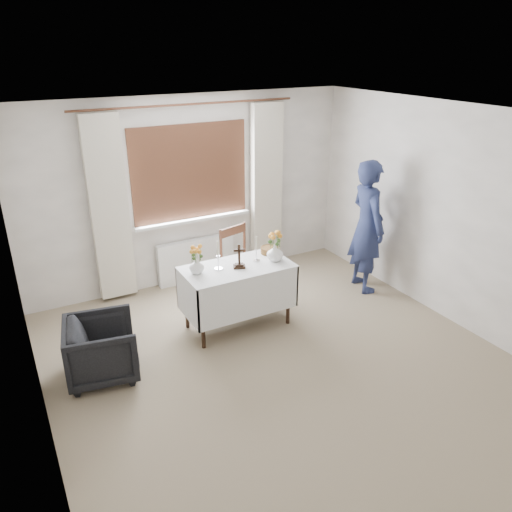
{
  "coord_description": "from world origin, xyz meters",
  "views": [
    {
      "loc": [
        -2.3,
        -3.53,
        3.09
      ],
      "look_at": [
        0.08,
        0.84,
        0.94
      ],
      "focal_mm": 35.0,
      "sensor_mm": 36.0,
      "label": 1
    }
  ],
  "objects_px": {
    "wooden_chair": "(244,267)",
    "flower_vase_left": "(197,266)",
    "altar_table": "(238,297)",
    "flower_vase_right": "(275,253)",
    "armchair": "(102,349)",
    "wooden_cross": "(239,256)",
    "person": "(367,227)"
  },
  "relations": [
    {
      "from": "wooden_chair",
      "to": "flower_vase_left",
      "type": "xyz_separation_m",
      "value": [
        -0.79,
        -0.42,
        0.35
      ]
    },
    {
      "from": "armchair",
      "to": "wooden_cross",
      "type": "height_order",
      "value": "wooden_cross"
    },
    {
      "from": "flower_vase_left",
      "to": "person",
      "type": "bearing_deg",
      "value": 0.61
    },
    {
      "from": "altar_table",
      "to": "flower_vase_right",
      "type": "xyz_separation_m",
      "value": [
        0.46,
        -0.06,
        0.48
      ]
    },
    {
      "from": "wooden_chair",
      "to": "armchair",
      "type": "distance_m",
      "value": 2.06
    },
    {
      "from": "armchair",
      "to": "person",
      "type": "distance_m",
      "value": 3.59
    },
    {
      "from": "altar_table",
      "to": "person",
      "type": "xyz_separation_m",
      "value": [
        1.93,
        0.08,
        0.5
      ]
    },
    {
      "from": "wooden_cross",
      "to": "armchair",
      "type": "bearing_deg",
      "value": -151.35
    },
    {
      "from": "armchair",
      "to": "flower_vase_left",
      "type": "height_order",
      "value": "flower_vase_left"
    },
    {
      "from": "person",
      "to": "flower_vase_left",
      "type": "relative_size",
      "value": 10.31
    },
    {
      "from": "wooden_chair",
      "to": "flower_vase_right",
      "type": "distance_m",
      "value": 0.67
    },
    {
      "from": "altar_table",
      "to": "wooden_chair",
      "type": "relative_size",
      "value": 1.25
    },
    {
      "from": "altar_table",
      "to": "person",
      "type": "bearing_deg",
      "value": 2.47
    },
    {
      "from": "person",
      "to": "wooden_cross",
      "type": "distance_m",
      "value": 1.93
    },
    {
      "from": "altar_table",
      "to": "wooden_cross",
      "type": "xyz_separation_m",
      "value": [
        0.01,
        -0.04,
        0.52
      ]
    },
    {
      "from": "armchair",
      "to": "flower_vase_left",
      "type": "xyz_separation_m",
      "value": [
        1.14,
        0.27,
        0.54
      ]
    },
    {
      "from": "wooden_cross",
      "to": "flower_vase_right",
      "type": "bearing_deg",
      "value": 19.78
    },
    {
      "from": "flower_vase_left",
      "to": "altar_table",
      "type": "bearing_deg",
      "value": -7.17
    },
    {
      "from": "person",
      "to": "wooden_cross",
      "type": "height_order",
      "value": "person"
    },
    {
      "from": "flower_vase_right",
      "to": "flower_vase_left",
      "type": "bearing_deg",
      "value": 172.77
    },
    {
      "from": "person",
      "to": "wooden_cross",
      "type": "relative_size",
      "value": 6.23
    },
    {
      "from": "wooden_chair",
      "to": "person",
      "type": "distance_m",
      "value": 1.7
    },
    {
      "from": "altar_table",
      "to": "flower_vase_right",
      "type": "relative_size",
      "value": 6.27
    },
    {
      "from": "armchair",
      "to": "flower_vase_left",
      "type": "distance_m",
      "value": 1.29
    },
    {
      "from": "wooden_cross",
      "to": "flower_vase_left",
      "type": "relative_size",
      "value": 1.65
    },
    {
      "from": "wooden_chair",
      "to": "wooden_cross",
      "type": "xyz_separation_m",
      "value": [
        -0.32,
        -0.52,
        0.41
      ]
    },
    {
      "from": "altar_table",
      "to": "flower_vase_right",
      "type": "bearing_deg",
      "value": -7.29
    },
    {
      "from": "wooden_chair",
      "to": "person",
      "type": "height_order",
      "value": "person"
    },
    {
      "from": "armchair",
      "to": "person",
      "type": "bearing_deg",
      "value": -75.14
    },
    {
      "from": "altar_table",
      "to": "wooden_cross",
      "type": "distance_m",
      "value": 0.52
    },
    {
      "from": "wooden_cross",
      "to": "wooden_chair",
      "type": "bearing_deg",
      "value": 80.87
    },
    {
      "from": "flower_vase_left",
      "to": "wooden_chair",
      "type": "bearing_deg",
      "value": 28.3
    }
  ]
}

